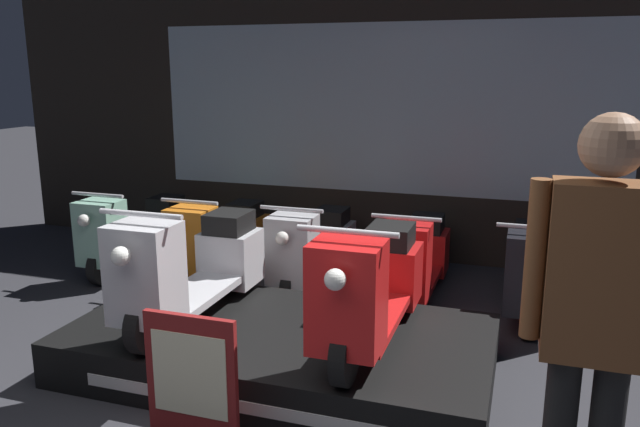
{
  "coord_description": "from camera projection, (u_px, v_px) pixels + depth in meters",
  "views": [
    {
      "loc": [
        1.43,
        -2.28,
        1.96
      ],
      "look_at": [
        -0.01,
        2.06,
        0.89
      ],
      "focal_mm": 35.0,
      "sensor_mm": 36.0,
      "label": 1
    }
  ],
  "objects": [
    {
      "name": "scooter_backrow_2",
      "position": [
        314.0,
        249.0,
        5.66
      ],
      "size": [
        0.54,
        1.57,
        0.86
      ],
      "color": "black",
      "rests_on": "ground_plane"
    },
    {
      "name": "scooter_backrow_0",
      "position": [
        137.0,
        232.0,
        6.23
      ],
      "size": [
        0.54,
        1.57,
        0.86
      ],
      "color": "black",
      "rests_on": "ground_plane"
    },
    {
      "name": "scooter_backrow_1",
      "position": [
        221.0,
        240.0,
        5.95
      ],
      "size": [
        0.54,
        1.57,
        0.86
      ],
      "color": "black",
      "rests_on": "ground_plane"
    },
    {
      "name": "person_right_browsing",
      "position": [
        595.0,
        312.0,
        2.36
      ],
      "size": [
        0.54,
        0.23,
        1.81
      ],
      "color": "black",
      "rests_on": "ground_plane"
    },
    {
      "name": "scooter_backrow_3",
      "position": [
        416.0,
        259.0,
        5.37
      ],
      "size": [
        0.54,
        1.57,
        0.86
      ],
      "color": "black",
      "rests_on": "ground_plane"
    },
    {
      "name": "scooter_display_left",
      "position": [
        194.0,
        267.0,
        4.18
      ],
      "size": [
        0.54,
        1.57,
        0.86
      ],
      "color": "black",
      "rests_on": "display_platform"
    },
    {
      "name": "shop_wall_back",
      "position": [
        381.0,
        104.0,
        6.33
      ],
      "size": [
        8.73,
        0.09,
        3.2
      ],
      "color": "#28231E",
      "rests_on": "ground_plane"
    },
    {
      "name": "scooter_backrow_4",
      "position": [
        530.0,
        269.0,
        5.09
      ],
      "size": [
        0.54,
        1.57,
        0.86
      ],
      "color": "black",
      "rests_on": "ground_plane"
    },
    {
      "name": "display_platform",
      "position": [
        280.0,
        349.0,
        4.11
      ],
      "size": [
        2.72,
        1.42,
        0.3
      ],
      "color": "black",
      "rests_on": "ground_plane"
    },
    {
      "name": "scooter_display_right",
      "position": [
        371.0,
        287.0,
        3.8
      ],
      "size": [
        0.54,
        1.57,
        0.86
      ],
      "color": "black",
      "rests_on": "display_platform"
    },
    {
      "name": "price_sign_board",
      "position": [
        192.0,
        383.0,
        3.2
      ],
      "size": [
        0.51,
        0.04,
        0.75
      ],
      "color": "maroon",
      "rests_on": "ground_plane"
    }
  ]
}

